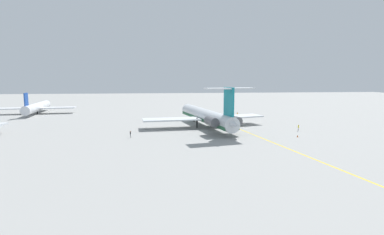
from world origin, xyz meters
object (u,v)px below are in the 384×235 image
(airliner_mid_right, at_px, (37,107))
(ground_crew_near_nose, at_px, (237,114))
(ground_crew_portside, at_px, (130,133))
(safety_cone_nose, at_px, (298,136))
(main_jetliner, at_px, (207,116))
(safety_cone_wingtip, at_px, (143,119))
(ground_crew_near_tail, at_px, (298,127))

(airliner_mid_right, bearing_deg, ground_crew_near_nose, -109.18)
(ground_crew_portside, distance_m, safety_cone_nose, 40.10)
(main_jetliner, relative_size, safety_cone_nose, 74.14)
(ground_crew_near_nose, height_order, safety_cone_wingtip, ground_crew_near_nose)
(airliner_mid_right, bearing_deg, main_jetliner, -128.68)
(ground_crew_near_tail, xyz_separation_m, safety_cone_nose, (-7.96, 4.00, -0.85))
(main_jetliner, bearing_deg, airliner_mid_right, 45.27)
(main_jetliner, bearing_deg, safety_cone_wingtip, 34.29)
(ground_crew_portside, xyz_separation_m, safety_cone_nose, (-4.02, -39.89, -0.76))
(airliner_mid_right, distance_m, safety_cone_nose, 98.62)
(ground_crew_portside, bearing_deg, airliner_mid_right, -60.29)
(ground_crew_near_tail, bearing_deg, ground_crew_near_nose, 133.26)
(airliner_mid_right, height_order, ground_crew_portside, airliner_mid_right)
(airliner_mid_right, bearing_deg, safety_cone_nose, -130.27)
(main_jetliner, distance_m, ground_crew_portside, 23.90)
(ground_crew_near_nose, height_order, safety_cone_nose, ground_crew_near_nose)
(airliner_mid_right, bearing_deg, ground_crew_near_tail, -125.09)
(ground_crew_near_nose, relative_size, ground_crew_portside, 1.02)
(main_jetliner, height_order, ground_crew_portside, main_jetliner)
(ground_crew_near_nose, bearing_deg, ground_crew_near_tail, -11.21)
(ground_crew_near_nose, xyz_separation_m, safety_cone_wingtip, (-3.02, 33.57, -0.78))
(ground_crew_near_tail, relative_size, safety_cone_nose, 3.22)
(safety_cone_wingtip, bearing_deg, airliner_mid_right, 62.62)
(main_jetliner, height_order, airliner_mid_right, main_jetliner)
(ground_crew_portside, bearing_deg, main_jetliner, -157.52)
(ground_crew_near_tail, distance_m, ground_crew_portside, 44.07)
(ground_crew_near_nose, relative_size, ground_crew_near_tail, 0.94)
(ground_crew_near_nose, bearing_deg, airliner_mid_right, -131.66)
(airliner_mid_right, relative_size, safety_cone_nose, 53.43)
(ground_crew_near_nose, bearing_deg, safety_cone_wingtip, -112.53)
(ground_crew_portside, height_order, safety_cone_wingtip, ground_crew_portside)
(main_jetliner, distance_m, safety_cone_nose, 25.39)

